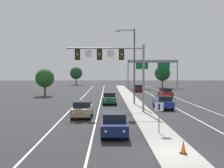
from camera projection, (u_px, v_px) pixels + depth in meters
name	position (u px, v px, depth m)	size (l,w,h in m)	color
ground_plane	(175.00, 155.00, 15.84)	(260.00, 260.00, 0.00)	#28282B
median_island	(139.00, 110.00, 33.82)	(2.40, 110.00, 0.15)	#9E9B93
lane_stripe_oncoming_center	(100.00, 104.00, 40.75)	(0.14, 100.00, 0.01)	silver
lane_stripe_receding_center	(168.00, 104.00, 40.89)	(0.14, 100.00, 0.01)	silver
edge_stripe_left	(76.00, 104.00, 40.70)	(0.14, 100.00, 0.01)	silver
edge_stripe_right	(191.00, 104.00, 40.93)	(0.14, 100.00, 0.01)	silver
overhead_signal_mast	(116.00, 62.00, 31.48)	(8.37, 0.44, 7.20)	gray
median_sign_post	(159.00, 113.00, 20.75)	(0.60, 0.10, 2.20)	gray
street_lamp_median	(133.00, 62.00, 39.20)	(2.58, 0.28, 10.00)	#4C4C51
car_oncoming_navy	(114.00, 123.00, 20.76)	(1.85, 4.48, 1.58)	#141E4C
car_oncoming_tan	(82.00, 109.00, 28.78)	(1.87, 4.49, 1.58)	tan
car_oncoming_green	(110.00, 98.00, 40.54)	(1.90, 4.50, 1.58)	#195633
car_receding_blue	(163.00, 102.00, 35.27)	(1.90, 4.50, 1.58)	navy
car_receding_red	(166.00, 92.00, 51.09)	(1.93, 4.51, 1.58)	maroon
car_receding_darkred	(138.00, 88.00, 64.53)	(1.91, 4.51, 1.58)	#5B0F14
traffic_cone_median_nose	(183.00, 147.00, 15.56)	(0.36, 0.36, 0.74)	black
highway_sign_gantry	(153.00, 65.00, 77.29)	(13.28, 0.42, 7.50)	gray
tree_far_left_a	(76.00, 73.00, 97.61)	(4.11, 4.11, 5.95)	#4C3823
tree_far_left_b	(45.00, 78.00, 53.78)	(3.43, 3.43, 4.96)	#4C3823
tree_far_right_a	(162.00, 73.00, 80.01)	(4.23, 4.23, 6.12)	#4C3823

